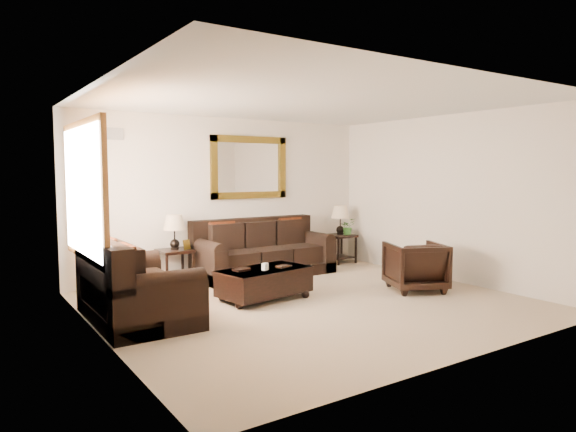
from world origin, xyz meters
TOP-DOWN VIEW (x-y plane):
  - room at (0.00, 0.00)m, footprint 5.51×5.01m
  - window at (-2.70, 0.90)m, footprint 0.07×1.96m
  - mirror at (0.42, 2.47)m, footprint 1.50×0.06m
  - air_vent at (-1.90, 2.48)m, footprint 0.25×0.02m
  - sofa at (0.42, 2.04)m, footprint 2.36×1.02m
  - loveseat at (-2.27, 0.55)m, footprint 1.05×1.77m
  - end_table_left at (-1.09, 2.21)m, footprint 0.50×0.50m
  - end_table_right at (2.29, 2.21)m, footprint 0.51×0.51m
  - coffee_table at (-0.43, 0.54)m, footprint 1.37×0.88m
  - armchair at (1.73, -0.24)m, footprint 1.01×0.99m
  - potted_plant at (2.40, 2.11)m, footprint 0.33×0.35m

SIDE VIEW (x-z plane):
  - coffee_table at x=-0.43m, z-range 0.00..0.54m
  - sofa at x=0.42m, z-range -0.13..0.83m
  - loveseat at x=-2.27m, z-range -0.13..0.86m
  - armchair at x=1.73m, z-range 0.00..0.80m
  - potted_plant at x=2.40m, z-range 0.55..0.80m
  - end_table_left at x=-1.09m, z-range 0.17..1.27m
  - end_table_right at x=2.29m, z-range 0.17..1.29m
  - room at x=0.00m, z-range 0.00..2.71m
  - window at x=-2.70m, z-range 0.72..2.38m
  - mirror at x=0.42m, z-range 1.30..2.40m
  - air_vent at x=-1.90m, z-range 2.26..2.44m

